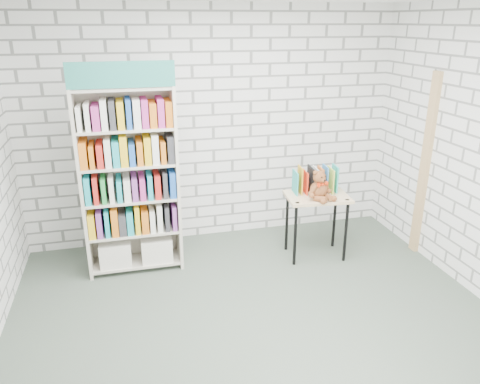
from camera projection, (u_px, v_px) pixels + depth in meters
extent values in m
plane|color=#455245|center=(259.00, 323.00, 4.27)|extent=(4.50, 4.50, 0.00)
cube|color=silver|center=(213.00, 127.00, 5.61)|extent=(4.50, 0.02, 2.80)
cube|color=silver|center=(397.00, 325.00, 1.97)|extent=(4.50, 0.02, 2.80)
cube|color=beige|center=(82.00, 186.00, 4.80)|extent=(0.03, 0.39, 2.00)
cube|color=beige|center=(176.00, 179.00, 5.03)|extent=(0.03, 0.39, 2.00)
cube|color=beige|center=(130.00, 177.00, 5.08)|extent=(1.00, 0.02, 2.00)
cube|color=#288073|center=(121.00, 75.00, 4.36)|extent=(1.00, 0.02, 0.24)
cube|color=beige|center=(137.00, 261.00, 5.24)|extent=(0.93, 0.37, 0.03)
cube|color=beige|center=(134.00, 230.00, 5.11)|extent=(0.93, 0.37, 0.03)
cube|color=beige|center=(132.00, 198.00, 4.98)|extent=(0.93, 0.37, 0.03)
cube|color=beige|center=(129.00, 164.00, 4.85)|extent=(0.93, 0.37, 0.03)
cube|color=beige|center=(126.00, 128.00, 4.71)|extent=(0.93, 0.37, 0.03)
cube|color=beige|center=(122.00, 88.00, 4.58)|extent=(0.93, 0.37, 0.03)
cube|color=silver|center=(115.00, 251.00, 5.14)|extent=(0.33, 0.33, 0.27)
cube|color=silver|center=(156.00, 247.00, 5.24)|extent=(0.33, 0.33, 0.27)
cube|color=orange|center=(133.00, 218.00, 5.05)|extent=(0.93, 0.33, 0.27)
cube|color=#BF338C|center=(131.00, 185.00, 4.92)|extent=(0.93, 0.33, 0.27)
cube|color=#19A5B2|center=(128.00, 150.00, 4.79)|extent=(0.93, 0.33, 0.27)
cube|color=white|center=(124.00, 114.00, 4.65)|extent=(0.93, 0.33, 0.27)
cube|color=tan|center=(317.00, 197.00, 5.27)|extent=(0.74, 0.54, 0.03)
cylinder|color=black|center=(295.00, 236.00, 5.18)|extent=(0.03, 0.03, 0.72)
cylinder|color=black|center=(287.00, 222.00, 5.53)|extent=(0.03, 0.03, 0.72)
cylinder|color=black|center=(346.00, 232.00, 5.27)|extent=(0.03, 0.03, 0.72)
cylinder|color=black|center=(334.00, 219.00, 5.61)|extent=(0.03, 0.03, 0.72)
cylinder|color=black|center=(297.00, 203.00, 5.06)|extent=(0.05, 0.05, 0.01)
cylinder|color=black|center=(347.00, 200.00, 5.14)|extent=(0.05, 0.05, 0.01)
cube|color=teal|center=(295.00, 181.00, 5.28)|extent=(0.03, 0.21, 0.29)
cube|color=gold|center=(300.00, 181.00, 5.29)|extent=(0.03, 0.21, 0.29)
cube|color=red|center=(305.00, 181.00, 5.30)|extent=(0.03, 0.21, 0.29)
cube|color=black|center=(310.00, 180.00, 5.31)|extent=(0.03, 0.21, 0.29)
cube|color=white|center=(315.00, 180.00, 5.32)|extent=(0.03, 0.21, 0.29)
cube|color=#CC6224|center=(320.00, 180.00, 5.32)|extent=(0.03, 0.21, 0.29)
cube|color=#337EC1|center=(325.00, 180.00, 5.33)|extent=(0.03, 0.21, 0.29)
cube|color=#D7E24B|center=(330.00, 179.00, 5.34)|extent=(0.03, 0.21, 0.29)
cube|color=teal|center=(335.00, 179.00, 5.35)|extent=(0.03, 0.21, 0.29)
ellipsoid|color=brown|center=(318.00, 190.00, 5.15)|extent=(0.20, 0.17, 0.20)
sphere|color=brown|center=(320.00, 177.00, 5.09)|extent=(0.14, 0.14, 0.14)
sphere|color=brown|center=(315.00, 173.00, 5.05)|extent=(0.05, 0.05, 0.05)
sphere|color=brown|center=(322.00, 171.00, 5.11)|extent=(0.05, 0.05, 0.05)
sphere|color=brown|center=(323.00, 180.00, 5.05)|extent=(0.06, 0.06, 0.06)
sphere|color=black|center=(322.00, 177.00, 5.03)|extent=(0.02, 0.02, 0.02)
sphere|color=black|center=(325.00, 177.00, 5.05)|extent=(0.02, 0.02, 0.02)
sphere|color=black|center=(325.00, 180.00, 5.03)|extent=(0.02, 0.02, 0.02)
cylinder|color=brown|center=(313.00, 190.00, 5.07)|extent=(0.11, 0.07, 0.14)
cylinder|color=brown|center=(326.00, 186.00, 5.17)|extent=(0.10, 0.10, 0.14)
sphere|color=brown|center=(312.00, 195.00, 5.06)|extent=(0.06, 0.06, 0.06)
sphere|color=brown|center=(329.00, 191.00, 5.20)|extent=(0.06, 0.06, 0.06)
cylinder|color=brown|center=(320.00, 199.00, 5.06)|extent=(0.14, 0.15, 0.08)
cylinder|color=brown|center=(328.00, 197.00, 5.12)|extent=(0.06, 0.15, 0.08)
sphere|color=brown|center=(323.00, 201.00, 5.00)|extent=(0.07, 0.07, 0.07)
sphere|color=brown|center=(334.00, 199.00, 5.08)|extent=(0.07, 0.07, 0.07)
cone|color=red|center=(320.00, 185.00, 5.05)|extent=(0.07, 0.07, 0.05)
cone|color=red|center=(325.00, 184.00, 5.09)|extent=(0.07, 0.07, 0.05)
sphere|color=red|center=(323.00, 184.00, 5.07)|extent=(0.03, 0.03, 0.03)
cube|color=tan|center=(425.00, 166.00, 5.29)|extent=(0.05, 0.12, 2.10)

